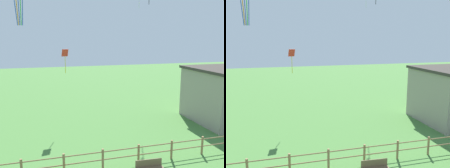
# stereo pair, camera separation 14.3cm
# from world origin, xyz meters

# --- Properties ---
(wooden_fence) EXTENTS (20.68, 0.14, 1.25)m
(wooden_fence) POSITION_xyz_m (-0.00, 6.22, 0.71)
(wooden_fence) COLOR olive
(wooden_fence) RESTS_ON ground_plane
(park_bench_near_fence) EXTENTS (1.59, 0.51, 0.91)m
(park_bench_near_fence) POSITION_xyz_m (1.22, 4.79, 0.49)
(park_bench_near_fence) COLOR brown
(park_bench_near_fence) RESTS_ON ground_plane
(kite_red_diamond) EXTENTS (0.59, 0.48, 2.12)m
(kite_red_diamond) POSITION_xyz_m (-2.35, 14.92, 6.08)
(kite_red_diamond) COLOR red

